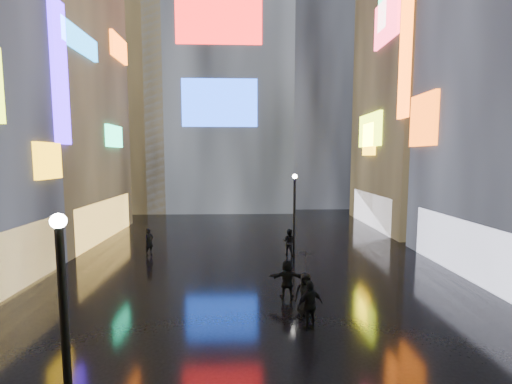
{
  "coord_description": "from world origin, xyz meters",
  "views": [
    {
      "loc": [
        -0.43,
        -0.29,
        6.26
      ],
      "look_at": [
        0.0,
        12.0,
        5.0
      ],
      "focal_mm": 24.0,
      "sensor_mm": 36.0,
      "label": 1
    }
  ],
  "objects": [
    {
      "name": "ground",
      "position": [
        0.0,
        20.0,
        0.0
      ],
      "size": [
        140.0,
        140.0,
        0.0
      ],
      "primitive_type": "plane",
      "color": "black",
      "rests_on": "ground"
    },
    {
      "name": "building_left_far",
      "position": [
        -15.98,
        26.0,
        10.98
      ],
      "size": [
        10.28,
        12.0,
        22.0
      ],
      "color": "black",
      "rests_on": "ground"
    },
    {
      "name": "building_right_far",
      "position": [
        15.98,
        30.0,
        13.98
      ],
      "size": [
        10.28,
        12.0,
        28.0
      ],
      "color": "black",
      "rests_on": "ground"
    },
    {
      "name": "tower_main",
      "position": [
        -3.0,
        43.97,
        21.01
      ],
      "size": [
        16.0,
        14.2,
        42.0
      ],
      "color": "black",
      "rests_on": "ground"
    },
    {
      "name": "tower_flank_right",
      "position": [
        9.0,
        46.0,
        17.0
      ],
      "size": [
        12.0,
        12.0,
        34.0
      ],
      "primitive_type": "cube",
      "color": "black",
      "rests_on": "ground"
    },
    {
      "name": "tower_flank_left",
      "position": [
        -14.0,
        42.0,
        13.0
      ],
      "size": [
        10.0,
        10.0,
        26.0
      ],
      "primitive_type": "cube",
      "color": "black",
      "rests_on": "ground"
    },
    {
      "name": "lamp_near",
      "position": [
        -3.96,
        6.23,
        2.94
      ],
      "size": [
        0.3,
        0.3,
        5.2
      ],
      "color": "black",
      "rests_on": "ground"
    },
    {
      "name": "lamp_far",
      "position": [
        2.74,
        20.98,
        2.94
      ],
      "size": [
        0.3,
        0.3,
        5.2
      ],
      "color": "black",
      "rests_on": "ground"
    },
    {
      "name": "pedestrian_3",
      "position": [
        1.95,
        11.56,
        0.9
      ],
      "size": [
        1.15,
        0.81,
        1.81
      ],
      "primitive_type": "imported",
      "rotation": [
        0.0,
        0.0,
        3.53
      ],
      "color": "black",
      "rests_on": "ground"
    },
    {
      "name": "pedestrian_4",
      "position": [
        1.99,
        12.71,
        0.85
      ],
      "size": [
        0.88,
        0.62,
        1.71
      ],
      "primitive_type": "imported",
      "rotation": [
        0.0,
        0.0,
        -0.1
      ],
      "color": "black",
      "rests_on": "ground"
    },
    {
      "name": "pedestrian_5",
      "position": [
        1.48,
        14.4,
        0.86
      ],
      "size": [
        1.6,
        0.54,
        1.72
      ],
      "primitive_type": "imported",
      "rotation": [
        0.0,
        0.0,
        3.12
      ],
      "color": "black",
      "rests_on": "ground"
    },
    {
      "name": "pedestrian_6",
      "position": [
        -6.52,
        21.35,
        0.86
      ],
      "size": [
        0.71,
        0.74,
        1.71
      ],
      "primitive_type": "imported",
      "rotation": [
        0.0,
        0.0,
        0.91
      ],
      "color": "black",
      "rests_on": "ground"
    },
    {
      "name": "pedestrian_7",
      "position": [
        2.44,
        21.08,
        0.84
      ],
      "size": [
        1.02,
        0.96,
        1.67
      ],
      "primitive_type": "imported",
      "rotation": [
        0.0,
        0.0,
        2.61
      ],
      "color": "black",
      "rests_on": "ground"
    },
    {
      "name": "umbrella_2",
      "position": [
        1.99,
        12.71,
        2.15
      ],
      "size": [
        1.34,
        1.35,
        0.88
      ],
      "primitive_type": "imported",
      "rotation": [
        0.0,
        0.0,
        0.6
      ],
      "color": "black",
      "rests_on": "pedestrian_4"
    }
  ]
}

